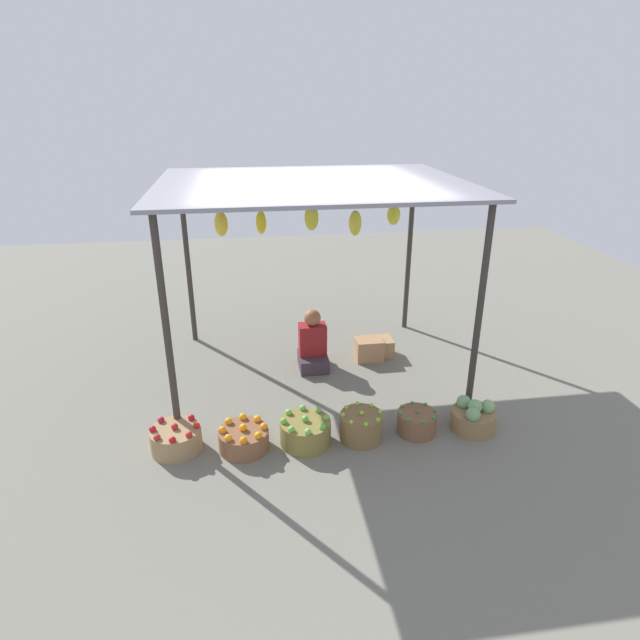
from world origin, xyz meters
TOP-DOWN VIEW (x-y plane):
  - ground_plane at (0.00, 0.00)m, footprint 14.00×14.00m
  - market_stall_structure at (0.00, 0.02)m, footprint 3.38×2.69m
  - vendor_person at (0.01, 0.13)m, footprint 0.36×0.44m
  - basket_red_apples at (-1.54, -1.39)m, footprint 0.50×0.50m
  - basket_oranges at (-0.89, -1.47)m, footprint 0.49×0.49m
  - basket_green_apples at (-0.28, -1.47)m, footprint 0.51×0.51m
  - basket_limes at (0.29, -1.48)m, footprint 0.43×0.43m
  - basket_green_chilies at (0.88, -1.45)m, footprint 0.40×0.40m
  - basket_cabbages at (1.48, -1.47)m, footprint 0.46×0.46m
  - wooden_crate_near_vendor at (0.90, 0.34)m, footprint 0.42×0.31m
  - wooden_crate_stacked_rear at (0.77, 0.24)m, footprint 0.35×0.26m

SIDE VIEW (x-z plane):
  - ground_plane at x=0.00m, z-range 0.00..0.00m
  - basket_oranges at x=-0.89m, z-range -0.02..0.25m
  - basket_green_chilies at x=0.88m, z-range -0.01..0.25m
  - wooden_crate_near_vendor at x=0.90m, z-range 0.00..0.23m
  - basket_red_apples at x=-1.54m, z-range -0.02..0.27m
  - basket_green_apples at x=-0.28m, z-range -0.02..0.29m
  - basket_cabbages at x=1.48m, z-range -0.03..0.31m
  - wooden_crate_stacked_rear at x=0.77m, z-range 0.00..0.28m
  - basket_limes at x=0.29m, z-range -0.02..0.31m
  - vendor_person at x=0.01m, z-range -0.09..0.69m
  - market_stall_structure at x=0.00m, z-range 1.00..3.35m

